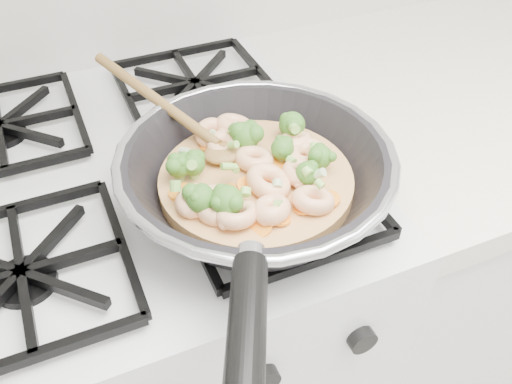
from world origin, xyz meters
name	(u,v)px	position (x,y,z in m)	size (l,w,h in m)	color
stove	(163,350)	(0.00, 1.70, 0.46)	(0.60, 0.60, 0.92)	white
counter_right	(496,233)	(0.80, 1.70, 0.45)	(1.00, 0.60, 0.90)	white
skillet	(255,175)	(0.13, 1.56, 0.96)	(0.33, 0.57, 0.09)	black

